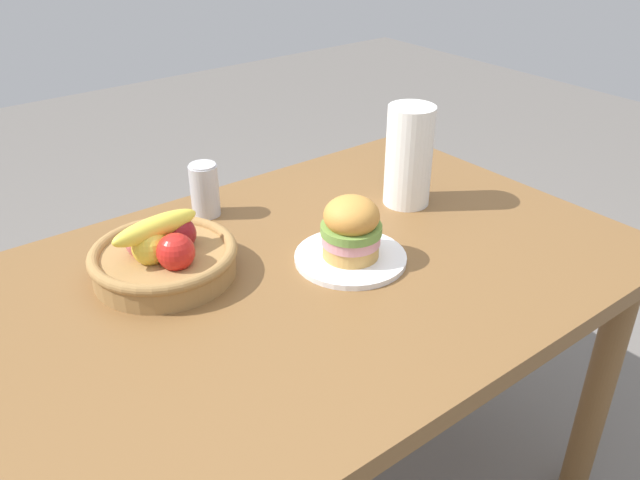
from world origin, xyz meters
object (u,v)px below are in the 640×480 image
object	(u,v)px
sandwich	(351,228)
paper_towel_roll	(409,156)
plate	(350,258)
soda_can	(205,190)
fruit_basket	(163,255)

from	to	relation	value
sandwich	paper_towel_roll	size ratio (longest dim) A/B	0.54
plate	soda_can	distance (m)	0.39
plate	fruit_basket	distance (m)	0.38
plate	fruit_basket	world-z (taller)	fruit_basket
soda_can	fruit_basket	distance (m)	0.27
sandwich	soda_can	bearing A→B (deg)	109.79
fruit_basket	paper_towel_roll	xyz separation A→B (m)	(0.61, -0.06, 0.07)
plate	sandwich	world-z (taller)	sandwich
plate	fruit_basket	bearing A→B (deg)	150.64
fruit_basket	soda_can	bearing A→B (deg)	43.01
plate	sandwich	size ratio (longest dim) A/B	1.77
sandwich	soda_can	xyz separation A→B (m)	(-0.13, 0.36, -0.01)
plate	sandwich	bearing A→B (deg)	0.00
plate	soda_can	size ratio (longest dim) A/B	1.84
sandwich	fruit_basket	distance (m)	0.38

